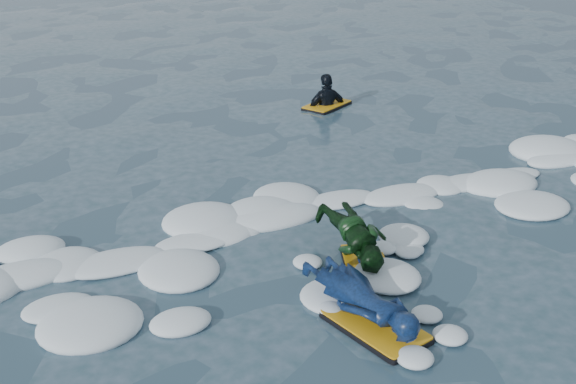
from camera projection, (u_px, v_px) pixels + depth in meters
name	position (u px, v px, depth m)	size (l,w,h in m)	color
ground	(328.00, 278.00, 8.05)	(120.00, 120.00, 0.00)	#1C2B43
foam_band	(289.00, 239.00, 8.91)	(12.00, 3.10, 0.30)	white
prone_woman_unit	(364.00, 301.00, 7.21)	(0.82, 1.67, 0.42)	black
prone_child_unit	(358.00, 239.00, 8.31)	(0.90, 1.45, 0.53)	black
waiting_rider_unit	(327.00, 112.00, 14.10)	(1.16, 0.97, 1.52)	black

